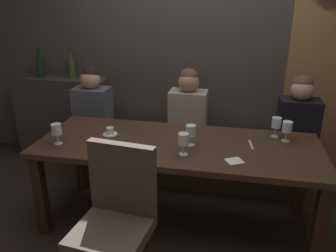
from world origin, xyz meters
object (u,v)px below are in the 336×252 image
(wine_bottle_pale_label, at_px, (72,67))
(diner_bearded, at_px, (188,108))
(dining_table, at_px, (178,153))
(wine_glass_end_right, at_px, (191,132))
(diner_redhead, at_px, (92,103))
(wine_glass_end_left, at_px, (57,130))
(diner_far_end, at_px, (298,117))
(chair_near_side, at_px, (116,212))
(wine_bottle_dark_red, at_px, (40,67))
(espresso_cup, at_px, (110,132))
(banquette_bench, at_px, (189,161))
(wine_glass_near_right, at_px, (276,123))
(wine_glass_center_front, at_px, (287,127))
(wine_glass_far_left, at_px, (183,140))
(fork_on_table, at_px, (251,145))

(wine_bottle_pale_label, bearing_deg, diner_bearded, -13.89)
(dining_table, relative_size, diner_bearded, 3.01)
(diner_bearded, xyz_separation_m, wine_glass_end_right, (0.13, -0.75, 0.06))
(diner_redhead, bearing_deg, wine_glass_end_left, -83.48)
(diner_far_end, height_order, wine_glass_end_right, diner_far_end)
(chair_near_side, xyz_separation_m, wine_glass_end_left, (-0.65, 0.52, 0.30))
(diner_bearded, bearing_deg, wine_bottle_pale_label, 166.11)
(wine_bottle_pale_label, bearing_deg, chair_near_side, -57.45)
(chair_near_side, relative_size, diner_redhead, 1.36)
(chair_near_side, relative_size, wine_glass_end_right, 5.98)
(wine_bottle_dark_red, xyz_separation_m, espresso_cup, (1.19, -0.98, -0.30))
(wine_bottle_dark_red, relative_size, wine_bottle_pale_label, 1.00)
(diner_far_end, xyz_separation_m, espresso_cup, (-1.57, -0.63, -0.02))
(banquette_bench, xyz_separation_m, wine_glass_end_left, (-0.91, -0.91, 0.63))
(banquette_bench, relative_size, diner_redhead, 3.48)
(wine_glass_near_right, bearing_deg, diner_far_end, 59.51)
(banquette_bench, xyz_separation_m, chair_near_side, (-0.26, -1.42, 0.33))
(diner_bearded, relative_size, wine_glass_center_front, 4.46)
(wine_glass_far_left, bearing_deg, fork_on_table, 28.64)
(diner_redhead, distance_m, wine_glass_end_right, 1.33)
(banquette_bench, height_order, espresso_cup, espresso_cup)
(chair_near_side, relative_size, espresso_cup, 8.17)
(banquette_bench, relative_size, wine_glass_end_left, 15.24)
(chair_near_side, xyz_separation_m, diner_redhead, (-0.75, 1.41, 0.23))
(wine_glass_center_front, bearing_deg, diner_far_end, 71.35)
(diner_bearded, bearing_deg, wine_glass_end_left, -133.53)
(diner_far_end, bearing_deg, wine_glass_end_right, -141.41)
(wine_glass_near_right, distance_m, wine_glass_center_front, 0.11)
(wine_bottle_dark_red, bearing_deg, chair_near_side, -49.30)
(dining_table, distance_m, wine_glass_end_left, 0.95)
(wine_glass_near_right, height_order, wine_glass_far_left, same)
(wine_glass_end_left, xyz_separation_m, espresso_cup, (0.33, 0.25, -0.09))
(espresso_cup, height_order, fork_on_table, espresso_cup)
(wine_glass_far_left, bearing_deg, wine_glass_end_right, 80.60)
(wine_bottle_pale_label, distance_m, wine_glass_end_right, 1.87)
(banquette_bench, distance_m, chair_near_side, 1.48)
(banquette_bench, height_order, wine_glass_end_left, wine_glass_end_left)
(wine_glass_near_right, bearing_deg, banquette_bench, 151.16)
(diner_far_end, distance_m, wine_bottle_dark_red, 2.79)
(wine_bottle_pale_label, bearing_deg, wine_glass_end_right, -35.97)
(wine_glass_end_left, height_order, espresso_cup, wine_glass_end_left)
(banquette_bench, xyz_separation_m, diner_bearded, (-0.03, 0.02, 0.57))
(diner_redhead, xyz_separation_m, diner_bearded, (0.98, 0.03, 0.01))
(diner_far_end, bearing_deg, wine_bottle_dark_red, 172.81)
(diner_far_end, xyz_separation_m, wine_glass_far_left, (-0.92, -0.88, 0.07))
(wine_bottle_dark_red, xyz_separation_m, fork_on_table, (2.33, -0.96, -0.33))
(chair_near_side, height_order, fork_on_table, chair_near_side)
(diner_redhead, bearing_deg, banquette_bench, 0.42)
(wine_glass_near_right, bearing_deg, chair_near_side, -135.27)
(wine_glass_center_front, bearing_deg, wine_glass_end_left, -166.72)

